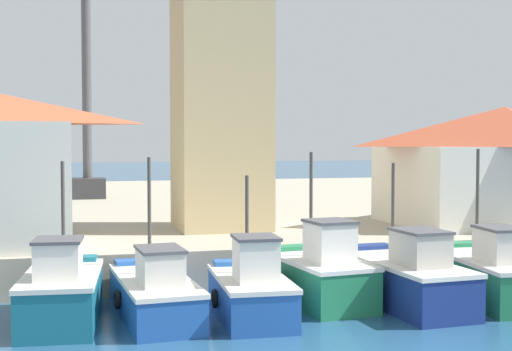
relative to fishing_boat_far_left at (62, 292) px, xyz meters
The scene contains 10 objects.
quay_wharf 23.77m from the fishing_boat_far_left, 73.07° to the left, with size 120.00×40.00×1.29m, color #A89E89.
fishing_boat_far_left is the anchor object (origin of this frame).
fishing_boat_left_outer 2.38m from the fishing_boat_far_left, ahead, with size 2.06×5.15×4.24m.
fishing_boat_left_inner 4.88m from the fishing_boat_far_left, ahead, with size 2.03×4.19×3.75m.
fishing_boat_mid_left 7.15m from the fishing_boat_far_left, ahead, with size 2.33×4.25×4.36m.
fishing_boat_center 9.40m from the fishing_boat_far_left, ahead, with size 2.17×5.24×4.04m.
fishing_boat_mid_right 12.04m from the fishing_boat_far_left, ahead, with size 2.27×5.07×4.44m.
clock_tower 13.18m from the fishing_boat_far_left, 53.96° to the left, with size 3.92×3.92×16.67m.
warehouse_right 19.30m from the fishing_boat_far_left, 21.64° to the left, with size 9.61×6.27×4.81m.
port_crane_near 26.12m from the fishing_boat_far_left, 86.56° to the left, with size 2.79×7.25×19.57m.
Camera 1 is at (-6.87, -12.93, 4.66)m, focal length 50.00 mm.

